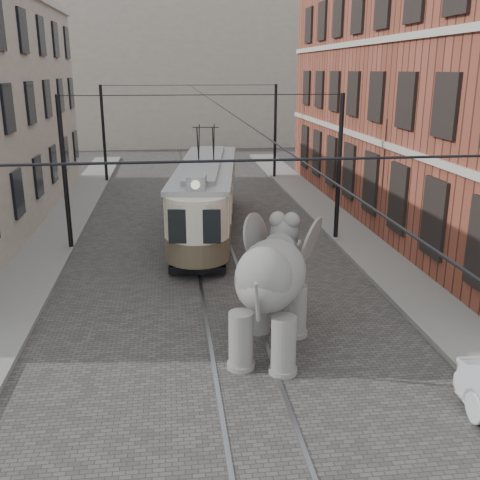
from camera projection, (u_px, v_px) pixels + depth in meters
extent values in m
plane|color=#474442|center=(227.00, 303.00, 17.20)|extent=(120.00, 120.00, 0.00)
cube|color=slate|center=(413.00, 291.00, 17.89)|extent=(2.00, 60.00, 0.15)
cube|color=slate|center=(7.00, 311.00, 16.39)|extent=(2.00, 60.00, 0.15)
cube|color=brown|center=(447.00, 90.00, 25.30)|extent=(8.00, 26.00, 12.00)
cube|color=gray|center=(183.00, 68.00, 53.11)|extent=(28.00, 10.00, 14.00)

